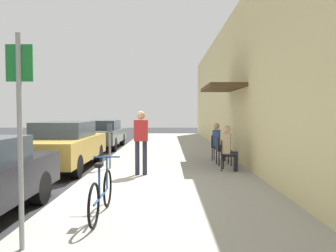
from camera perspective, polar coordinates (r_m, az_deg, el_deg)
name	(u,v)px	position (r m, az deg, el deg)	size (l,w,h in m)	color
ground_plane	(73,190)	(7.81, -16.41, -10.87)	(60.00, 60.00, 0.00)	#2D2D30
sidewalk_slab	(171,172)	(9.44, 0.52, -8.08)	(4.50, 32.00, 0.12)	#9E9B93
building_facade	(254,80)	(9.66, 15.02, 7.86)	(1.40, 32.00, 5.42)	beige
parked_car_1	(64,145)	(10.61, -17.94, -3.18)	(1.80, 4.40, 1.49)	#A58433
parked_car_2	(103,134)	(16.40, -11.48, -1.32)	(1.80, 4.40, 1.38)	#47514C
parking_meter	(110,143)	(9.68, -10.22, -2.91)	(0.12, 0.10, 1.32)	slate
street_sign	(20,124)	(4.23, -24.68, 0.26)	(0.32, 0.06, 2.60)	gray
bicycle_0	(102,194)	(5.36, -11.66, -11.69)	(0.46, 1.71, 0.90)	black
cafe_chair_0	(227,153)	(9.39, 10.33, -4.69)	(0.55, 0.55, 0.87)	black
seated_patron_0	(229,146)	(9.37, 10.71, -3.53)	(0.50, 0.45, 1.29)	#232838
cafe_chair_1	(221,149)	(10.27, 9.42, -4.08)	(0.46, 0.46, 0.87)	black
cafe_chair_2	(216,146)	(11.30, 8.57, -3.47)	(0.55, 0.55, 0.87)	black
seated_patron_2	(218,140)	(11.28, 8.88, -2.51)	(0.51, 0.46, 1.29)	#232838
pedestrian_standing	(141,137)	(8.57, -4.77, -2.01)	(0.36, 0.22, 1.70)	#232838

